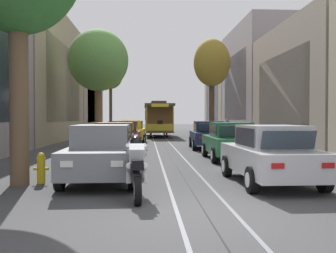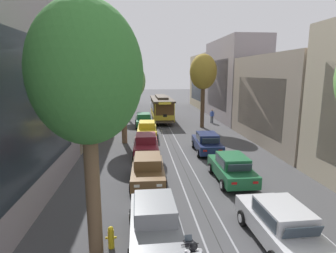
# 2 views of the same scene
# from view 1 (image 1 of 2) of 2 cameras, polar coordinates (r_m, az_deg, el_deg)

# --- Properties ---
(ground_plane) EXTENTS (160.00, 160.00, 0.00)m
(ground_plane) POSITION_cam_1_polar(r_m,az_deg,el_deg) (28.10, -0.88, -2.35)
(ground_plane) COLOR #424244
(trolley_track_rails) EXTENTS (1.14, 60.43, 0.01)m
(trolley_track_rails) POSITION_cam_1_polar(r_m,az_deg,el_deg) (31.33, -1.11, -1.97)
(trolley_track_rails) COLOR gray
(trolley_track_rails) RESTS_ON ground
(building_facade_left) EXTENTS (5.58, 52.13, 10.47)m
(building_facade_left) POSITION_cam_1_polar(r_m,az_deg,el_deg) (31.00, -20.03, 6.87)
(building_facade_left) COLOR gray
(building_facade_left) RESTS_ON ground
(building_facade_right) EXTENTS (4.72, 52.13, 10.50)m
(building_facade_right) POSITION_cam_1_polar(r_m,az_deg,el_deg) (33.48, 15.75, 6.12)
(building_facade_right) COLOR #BCAD93
(building_facade_right) RESTS_ON ground
(parked_car_grey_near_left) EXTENTS (2.04, 4.38, 1.58)m
(parked_car_grey_near_left) POSITION_cam_1_polar(r_m,az_deg,el_deg) (11.15, -9.54, -3.79)
(parked_car_grey_near_left) COLOR slate
(parked_car_grey_near_left) RESTS_ON ground
(parked_car_brown_second_left) EXTENTS (2.07, 4.39, 1.58)m
(parked_car_brown_second_left) POSITION_cam_1_polar(r_m,az_deg,el_deg) (16.76, -7.71, -2.09)
(parked_car_brown_second_left) COLOR brown
(parked_car_brown_second_left) RESTS_ON ground
(parked_car_maroon_mid_left) EXTENTS (2.07, 4.39, 1.58)m
(parked_car_maroon_mid_left) POSITION_cam_1_polar(r_m,az_deg,el_deg) (22.36, -6.50, -1.24)
(parked_car_maroon_mid_left) COLOR maroon
(parked_car_maroon_mid_left) RESTS_ON ground
(parked_car_yellow_fourth_left) EXTENTS (2.10, 4.41, 1.58)m
(parked_car_yellow_fourth_left) POSITION_cam_1_polar(r_m,az_deg,el_deg) (28.03, -5.32, -0.73)
(parked_car_yellow_fourth_left) COLOR gold
(parked_car_yellow_fourth_left) RESTS_ON ground
(parked_car_green_fifth_left) EXTENTS (2.08, 4.40, 1.58)m
(parked_car_green_fifth_left) POSITION_cam_1_polar(r_m,az_deg,el_deg) (33.54, -5.36, -0.40)
(parked_car_green_fifth_left) COLOR #1E6038
(parked_car_green_fifth_left) RESTS_ON ground
(parked_car_silver_near_right) EXTENTS (2.05, 4.38, 1.58)m
(parked_car_silver_near_right) POSITION_cam_1_polar(r_m,az_deg,el_deg) (10.96, 14.59, -3.90)
(parked_car_silver_near_right) COLOR #B7B7BC
(parked_car_silver_near_right) RESTS_ON ground
(parked_car_green_second_right) EXTENTS (2.02, 4.37, 1.58)m
(parked_car_green_second_right) POSITION_cam_1_polar(r_m,az_deg,el_deg) (16.84, 8.96, -2.08)
(parked_car_green_second_right) COLOR #1E6038
(parked_car_green_second_right) RESTS_ON ground
(parked_car_navy_mid_right) EXTENTS (2.12, 4.41, 1.58)m
(parked_car_navy_mid_right) POSITION_cam_1_polar(r_m,az_deg,el_deg) (22.67, 5.79, -1.21)
(parked_car_navy_mid_right) COLOR #19234C
(parked_car_navy_mid_right) RESTS_ON ground
(street_tree_kerb_left_second) EXTENTS (3.94, 4.12, 7.56)m
(street_tree_kerb_left_second) POSITION_cam_1_polar(r_m,az_deg,el_deg) (26.57, -10.05, 9.30)
(street_tree_kerb_left_second) COLOR brown
(street_tree_kerb_left_second) RESTS_ON ground
(street_tree_kerb_left_mid) EXTENTS (2.45, 1.99, 7.50)m
(street_tree_kerb_left_mid) POSITION_cam_1_polar(r_m,az_deg,el_deg) (40.92, -8.30, 7.17)
(street_tree_kerb_left_mid) COLOR #4C3826
(street_tree_kerb_left_mid) RESTS_ON ground
(street_tree_kerb_right_second) EXTENTS (3.03, 2.98, 8.32)m
(street_tree_kerb_right_second) POSITION_cam_1_polar(r_m,az_deg,el_deg) (33.26, 6.36, 9.00)
(street_tree_kerb_right_second) COLOR #4C3826
(street_tree_kerb_right_second) RESTS_ON ground
(cable_car_trolley) EXTENTS (2.62, 9.15, 3.28)m
(cable_car_trolley) POSITION_cam_1_polar(r_m,az_deg,el_deg) (37.62, -1.45, 1.10)
(cable_car_trolley) COLOR brown
(cable_car_trolley) RESTS_ON ground
(motorcycle_with_rider) EXTENTS (0.57, 1.99, 1.37)m
(motorcycle_with_rider) POSITION_cam_1_polar(r_m,az_deg,el_deg) (8.76, -4.59, -6.16)
(motorcycle_with_rider) COLOR black
(motorcycle_with_rider) RESTS_ON ground
(pedestrian_on_left_pavement) EXTENTS (0.55, 0.37, 1.72)m
(pedestrian_on_left_pavement) POSITION_cam_1_polar(r_m,az_deg,el_deg) (35.90, 8.59, -0.02)
(pedestrian_on_left_pavement) COLOR #282D38
(pedestrian_on_left_pavement) RESTS_ON ground
(fire_hydrant) EXTENTS (0.40, 0.22, 0.84)m
(fire_hydrant) POSITION_cam_1_polar(r_m,az_deg,el_deg) (11.23, -17.88, -5.72)
(fire_hydrant) COLOR gold
(fire_hydrant) RESTS_ON ground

